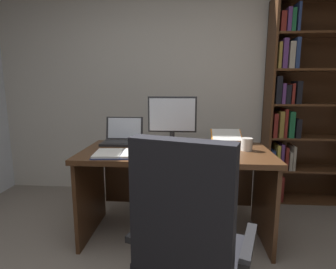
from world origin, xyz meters
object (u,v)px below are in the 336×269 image
object	(u,v)px
computer_mouse	(208,153)
bookshelf	(300,105)
reading_stand_with_book	(227,137)
coffee_mug	(247,144)
pen	(151,150)
desk	(176,172)
keyboard	(169,153)
monitor	(172,121)
laptop	(122,138)
notepad	(148,151)
office_chair	(188,254)
open_binder	(122,154)

from	to	relation	value
computer_mouse	bookshelf	bearing A→B (deg)	44.04
reading_stand_with_book	coffee_mug	size ratio (longest dim) A/B	2.70
reading_stand_with_book	pen	bearing A→B (deg)	-152.33
bookshelf	desk	bearing A→B (deg)	-148.54
desk	keyboard	size ratio (longest dim) A/B	3.66
bookshelf	computer_mouse	bearing A→B (deg)	-135.96
monitor	laptop	xyz separation A→B (m)	(-0.46, 0.00, -0.16)
notepad	office_chair	bearing A→B (deg)	-69.48
bookshelf	keyboard	bearing A→B (deg)	-143.14
desk	computer_mouse	world-z (taller)	computer_mouse
office_chair	laptop	xyz separation A→B (m)	(-0.61, 1.17, 0.36)
monitor	keyboard	size ratio (longest dim) A/B	1.03
computer_mouse	notepad	distance (m)	0.48
laptop	open_binder	distance (m)	0.44
desk	open_binder	distance (m)	0.53
bookshelf	computer_mouse	xyz separation A→B (m)	(-1.04, -1.00, -0.30)
desk	coffee_mug	distance (m)	0.63
office_chair	keyboard	bearing A→B (deg)	119.02
reading_stand_with_book	bookshelf	bearing A→B (deg)	34.18
office_chair	laptop	world-z (taller)	office_chair
bookshelf	laptop	distance (m)	1.92
bookshelf	office_chair	distance (m)	2.24
coffee_mug	monitor	bearing A→B (deg)	162.27
office_chair	bookshelf	bearing A→B (deg)	74.58
bookshelf	monitor	bearing A→B (deg)	-154.88
office_chair	open_binder	xyz separation A→B (m)	(-0.51, 0.74, 0.32)
open_binder	pen	distance (m)	0.24
open_binder	notepad	xyz separation A→B (m)	(0.18, 0.14, -0.01)
reading_stand_with_book	pen	size ratio (longest dim) A/B	1.98
laptop	pen	distance (m)	0.42
open_binder	pen	xyz separation A→B (m)	(0.20, 0.14, 0.00)
notepad	pen	distance (m)	0.02
notepad	bookshelf	bearing A→B (deg)	31.12
desk	keyboard	distance (m)	0.31
office_chair	monitor	bearing A→B (deg)	115.52
bookshelf	computer_mouse	world-z (taller)	bookshelf
bookshelf	pen	size ratio (longest dim) A/B	15.41
keyboard	notepad	xyz separation A→B (m)	(-0.18, 0.09, -0.01)
reading_stand_with_book	pen	distance (m)	0.73
desk	open_binder	bearing A→B (deg)	-146.77
laptop	coffee_mug	xyz separation A→B (m)	(1.08, -0.20, 0.00)
pen	open_binder	bearing A→B (deg)	-145.07
desk	bookshelf	size ratio (longest dim) A/B	0.71
office_chair	desk	bearing A→B (deg)	114.24
laptop	open_binder	bearing A→B (deg)	-76.54
bookshelf	laptop	bearing A→B (deg)	-160.75
desk	computer_mouse	xyz separation A→B (m)	(0.26, -0.21, 0.23)
keyboard	notepad	size ratio (longest dim) A/B	2.00
office_chair	keyboard	xyz separation A→B (m)	(-0.15, 0.79, 0.32)
computer_mouse	coffee_mug	xyz separation A→B (m)	(0.32, 0.18, 0.03)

